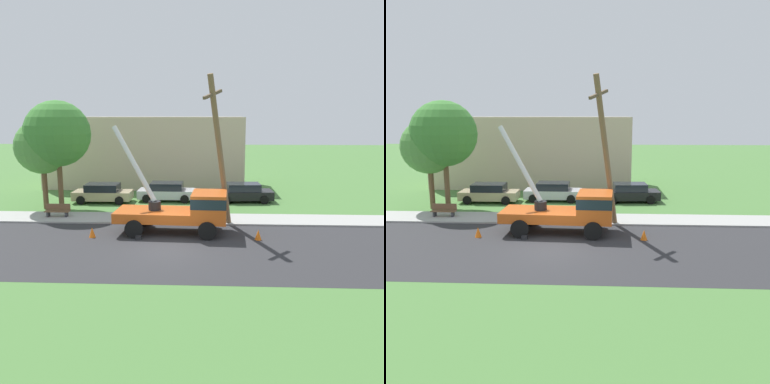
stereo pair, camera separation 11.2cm
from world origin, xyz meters
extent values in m
plane|color=#477538|center=(0.00, 12.00, 0.00)|extent=(120.00, 120.00, 0.00)
cube|color=#2B2B2D|center=(0.00, 0.00, 0.00)|extent=(80.00, 8.74, 0.01)
cube|color=#9E9E99|center=(0.00, 5.68, 0.05)|extent=(80.00, 2.61, 0.10)
cube|color=#C65119|center=(-1.09, 2.82, 1.02)|extent=(4.41, 2.60, 0.55)
cube|color=#C65119|center=(2.01, 2.67, 1.55)|extent=(2.01, 2.49, 1.60)
cube|color=#19232D|center=(2.01, 2.67, 1.90)|extent=(2.03, 2.51, 0.56)
cylinder|color=black|center=(-1.07, 2.81, 1.55)|extent=(0.70, 0.70, 0.50)
cylinder|color=silver|center=(-2.32, 3.53, 3.85)|extent=(2.83, 1.78, 4.26)
cube|color=black|center=(-1.76, 1.40, 0.10)|extent=(0.31, 0.31, 0.20)
cube|color=black|center=(-1.62, 4.29, 0.10)|extent=(0.31, 0.31, 0.20)
cylinder|color=black|center=(1.91, 1.47, 0.50)|extent=(1.00, 0.30, 1.00)
cylinder|color=black|center=(2.02, 3.87, 0.50)|extent=(1.00, 0.30, 1.00)
cylinder|color=black|center=(-2.06, 1.66, 0.50)|extent=(1.00, 0.30, 1.00)
cylinder|color=black|center=(-1.94, 4.06, 0.50)|extent=(1.00, 0.30, 1.00)
cylinder|color=brown|center=(2.60, 3.76, 4.35)|extent=(1.65, 2.40, 8.78)
cube|color=brown|center=(2.14, 3.01, 7.65)|extent=(1.07, 1.60, 0.62)
cone|color=orange|center=(4.63, 1.62, 0.28)|extent=(0.36, 0.36, 0.56)
cone|color=orange|center=(-4.36, 1.66, 0.28)|extent=(0.36, 0.36, 0.56)
cube|color=tan|center=(-6.14, 10.60, 0.55)|extent=(4.40, 1.80, 0.65)
cube|color=black|center=(-6.14, 10.60, 1.15)|extent=(2.46, 1.66, 0.55)
cylinder|color=black|center=(-4.69, 9.70, 0.32)|extent=(0.64, 0.22, 0.64)
cylinder|color=black|center=(-4.69, 11.50, 0.32)|extent=(0.64, 0.22, 0.64)
cylinder|color=black|center=(-7.59, 9.70, 0.32)|extent=(0.64, 0.22, 0.64)
cylinder|color=black|center=(-7.59, 11.50, 0.32)|extent=(0.64, 0.22, 0.64)
cube|color=#B7B7BF|center=(-1.31, 11.38, 0.55)|extent=(4.43, 1.88, 0.65)
cube|color=black|center=(-1.31, 11.38, 1.15)|extent=(2.49, 1.70, 0.55)
cylinder|color=black|center=(0.12, 10.45, 0.32)|extent=(0.64, 0.22, 0.64)
cylinder|color=black|center=(0.16, 12.25, 0.32)|extent=(0.64, 0.22, 0.64)
cylinder|color=black|center=(-2.78, 10.51, 0.32)|extent=(0.64, 0.22, 0.64)
cylinder|color=black|center=(-2.75, 12.31, 0.32)|extent=(0.64, 0.22, 0.64)
cube|color=black|center=(4.61, 11.24, 0.55)|extent=(4.52, 2.11, 0.65)
cube|color=black|center=(4.61, 11.24, 1.15)|extent=(2.58, 1.83, 0.55)
cylinder|color=black|center=(6.12, 10.45, 0.32)|extent=(0.64, 0.22, 0.64)
cylinder|color=black|center=(5.99, 12.24, 0.32)|extent=(0.64, 0.22, 0.64)
cylinder|color=black|center=(3.23, 10.24, 0.32)|extent=(0.64, 0.22, 0.64)
cylinder|color=black|center=(3.10, 12.03, 0.32)|extent=(0.64, 0.22, 0.64)
cube|color=brown|center=(-7.82, 5.68, 0.45)|extent=(1.60, 0.44, 0.06)
cube|color=brown|center=(-7.82, 5.88, 0.70)|extent=(1.60, 0.06, 0.40)
cube|color=#333338|center=(-8.42, 5.68, 0.23)|extent=(0.10, 0.40, 0.45)
cube|color=#333338|center=(-7.22, 5.68, 0.23)|extent=(0.10, 0.40, 0.45)
cylinder|color=brown|center=(-8.46, 8.17, 2.48)|extent=(0.36, 0.36, 4.95)
sphere|color=#3D7F33|center=(-8.46, 8.17, 5.30)|extent=(4.53, 4.53, 4.53)
cylinder|color=brown|center=(-9.61, 8.26, 2.06)|extent=(0.36, 0.36, 4.11)
sphere|color=#4C8C3D|center=(-9.61, 8.26, 4.40)|extent=(3.76, 3.76, 3.76)
cube|color=#C6B293|center=(-3.98, 18.39, 3.20)|extent=(18.00, 6.00, 6.40)
camera|label=1|loc=(2.03, -19.01, 6.56)|focal=37.41mm
camera|label=2|loc=(2.14, -19.01, 6.56)|focal=37.41mm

